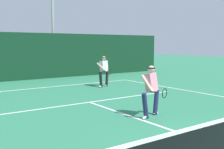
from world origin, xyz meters
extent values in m
cube|color=white|center=(0.00, 10.93, 0.00)|extent=(10.39, 0.10, 0.01)
cube|color=white|center=(0.00, 6.46, 0.00)|extent=(8.47, 0.10, 0.01)
cube|color=white|center=(0.00, 3.20, 0.00)|extent=(0.10, 6.40, 0.01)
cylinder|color=#1E234C|center=(0.80, 3.68, 0.39)|extent=(0.28, 0.21, 0.80)
cylinder|color=#1E234C|center=(0.16, 3.47, 0.39)|extent=(0.33, 0.23, 0.80)
ellipsoid|color=white|center=(0.80, 3.68, 0.04)|extent=(0.28, 0.19, 0.09)
ellipsoid|color=white|center=(0.16, 3.47, 0.04)|extent=(0.28, 0.19, 0.09)
cube|color=pink|center=(0.48, 3.58, 1.07)|extent=(0.48, 0.42, 0.58)
cylinder|color=beige|center=(0.70, 3.65, 1.04)|extent=(0.21, 0.15, 0.61)
cylinder|color=beige|center=(0.27, 3.50, 1.04)|extent=(0.23, 0.46, 0.53)
sphere|color=beige|center=(0.48, 3.58, 1.46)|extent=(0.21, 0.21, 0.21)
cylinder|color=black|center=(0.48, 3.58, 1.50)|extent=(0.29, 0.29, 0.04)
cylinder|color=black|center=(0.30, 3.25, 0.83)|extent=(0.11, 0.26, 0.03)
torus|color=black|center=(0.40, 2.93, 0.83)|extent=(0.29, 0.11, 0.29)
cylinder|color=black|center=(2.84, 9.49, 0.40)|extent=(0.23, 0.19, 0.81)
cylinder|color=black|center=(2.36, 9.35, 0.40)|extent=(0.26, 0.20, 0.81)
ellipsoid|color=white|center=(2.84, 9.49, 0.04)|extent=(0.28, 0.18, 0.09)
ellipsoid|color=white|center=(2.36, 9.35, 0.04)|extent=(0.28, 0.18, 0.09)
cube|color=silver|center=(2.60, 9.42, 1.08)|extent=(0.47, 0.38, 0.58)
cylinder|color=tan|center=(2.82, 9.49, 1.06)|extent=(0.24, 0.16, 0.62)
cylinder|color=tan|center=(2.38, 9.35, 1.06)|extent=(0.25, 0.56, 0.43)
sphere|color=tan|center=(2.60, 9.42, 1.49)|extent=(0.21, 0.21, 0.21)
cylinder|color=black|center=(2.60, 9.42, 1.52)|extent=(0.29, 0.29, 0.04)
cylinder|color=black|center=(2.40, 9.10, 0.84)|extent=(0.11, 0.26, 0.03)
torus|color=black|center=(2.50, 8.77, 0.84)|extent=(0.29, 0.11, 0.29)
sphere|color=#D1E033|center=(-1.17, 1.65, 0.03)|extent=(0.07, 0.07, 0.07)
cube|color=#0E321E|center=(0.00, 14.49, 1.47)|extent=(21.89, 0.12, 2.94)
cylinder|color=#9EA39E|center=(2.68, 16.19, 4.01)|extent=(0.18, 0.18, 8.03)
camera|label=1|loc=(-5.19, -2.48, 2.20)|focal=43.88mm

